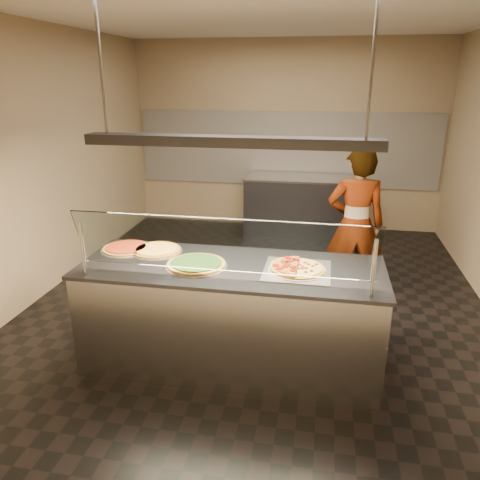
% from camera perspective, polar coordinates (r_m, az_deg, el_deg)
% --- Properties ---
extents(ground, '(5.00, 6.00, 0.02)m').
position_cam_1_polar(ground, '(5.38, 2.29, -7.53)').
color(ground, black).
rests_on(ground, ground).
extents(ceiling, '(5.00, 6.00, 0.02)m').
position_cam_1_polar(ceiling, '(4.84, 2.81, 26.30)').
color(ceiling, silver).
rests_on(ceiling, wall_back).
extents(wall_back, '(5.00, 0.02, 3.00)m').
position_cam_1_polar(wall_back, '(7.85, 5.65, 12.47)').
color(wall_back, '#9E8966').
rests_on(wall_back, ground).
extents(wall_front, '(5.00, 0.02, 3.00)m').
position_cam_1_polar(wall_front, '(2.08, -9.18, -7.04)').
color(wall_front, '#9E8966').
rests_on(wall_front, ground).
extents(wall_left, '(0.02, 6.00, 3.00)m').
position_cam_1_polar(wall_left, '(5.79, -23.21, 8.63)').
color(wall_left, '#9E8966').
rests_on(wall_left, ground).
extents(tile_band, '(4.90, 0.02, 1.20)m').
position_cam_1_polar(tile_band, '(7.85, 5.59, 10.99)').
color(tile_band, silver).
rests_on(tile_band, wall_back).
extents(serving_counter, '(2.53, 0.94, 0.93)m').
position_cam_1_polar(serving_counter, '(4.09, -1.04, -9.16)').
color(serving_counter, '#B7B7BC').
rests_on(serving_counter, ground).
extents(sneeze_guard, '(2.29, 0.18, 0.54)m').
position_cam_1_polar(sneeze_guard, '(3.47, -2.23, -0.75)').
color(sneeze_guard, '#B7B7BC').
rests_on(sneeze_guard, serving_counter).
extents(perforated_tray, '(0.54, 0.54, 0.01)m').
position_cam_1_polar(perforated_tray, '(3.82, 6.97, -3.64)').
color(perforated_tray, silver).
rests_on(perforated_tray, serving_counter).
extents(half_pizza_pepperoni, '(0.24, 0.44, 0.05)m').
position_cam_1_polar(half_pizza_pepperoni, '(3.82, 5.39, -3.15)').
color(half_pizza_pepperoni, brown).
rests_on(half_pizza_pepperoni, perforated_tray).
extents(half_pizza_sausage, '(0.23, 0.44, 0.04)m').
position_cam_1_polar(half_pizza_sausage, '(3.81, 8.59, -3.46)').
color(half_pizza_sausage, brown).
rests_on(half_pizza_sausage, perforated_tray).
extents(pizza_spinach, '(0.52, 0.52, 0.03)m').
position_cam_1_polar(pizza_spinach, '(3.90, -5.35, -2.92)').
color(pizza_spinach, silver).
rests_on(pizza_spinach, serving_counter).
extents(pizza_cheese, '(0.46, 0.46, 0.03)m').
position_cam_1_polar(pizza_cheese, '(4.28, -10.10, -1.16)').
color(pizza_cheese, silver).
rests_on(pizza_cheese, serving_counter).
extents(pizza_tomato, '(0.45, 0.45, 0.03)m').
position_cam_1_polar(pizza_tomato, '(4.38, -13.70, -0.92)').
color(pizza_tomato, silver).
rests_on(pizza_tomato, serving_counter).
extents(pizza_spatula, '(0.28, 0.17, 0.02)m').
position_cam_1_polar(pizza_spatula, '(4.25, -10.07, -1.05)').
color(pizza_spatula, '#B7B7BC').
rests_on(pizza_spatula, pizza_spinach).
extents(prep_table, '(1.79, 0.74, 0.93)m').
position_cam_1_polar(prep_table, '(7.57, 7.41, 4.18)').
color(prep_table, '#3A3A40').
rests_on(prep_table, ground).
extents(worker, '(0.66, 0.46, 1.73)m').
position_cam_1_polar(worker, '(5.33, 13.89, 1.79)').
color(worker, '#3F3B43').
rests_on(worker, ground).
extents(heat_lamp_housing, '(2.30, 0.18, 0.08)m').
position_cam_1_polar(heat_lamp_housing, '(3.63, -1.19, 11.92)').
color(heat_lamp_housing, '#3A3A40').
rests_on(heat_lamp_housing, ceiling).
extents(lamp_rod_left, '(0.02, 0.02, 1.01)m').
position_cam_1_polar(lamp_rod_left, '(3.93, -16.61, 19.70)').
color(lamp_rod_left, '#B7B7BC').
rests_on(lamp_rod_left, ceiling).
extents(lamp_rod_right, '(0.02, 0.02, 1.01)m').
position_cam_1_polar(lamp_rod_right, '(3.54, 15.86, 19.90)').
color(lamp_rod_right, '#B7B7BC').
rests_on(lamp_rod_right, ceiling).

